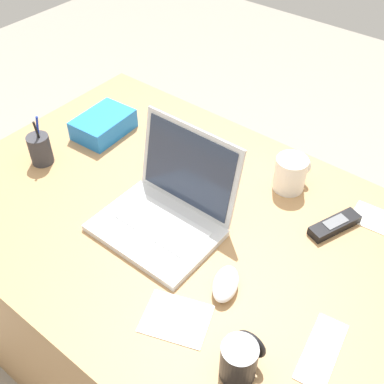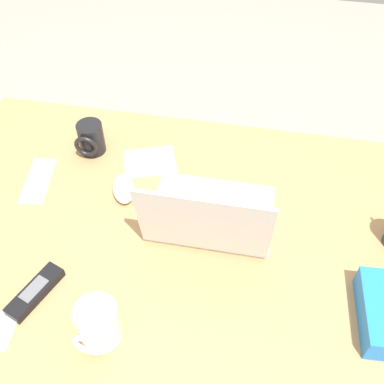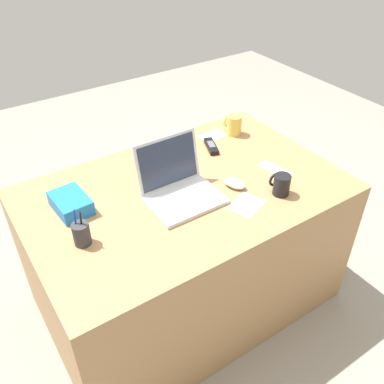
% 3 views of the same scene
% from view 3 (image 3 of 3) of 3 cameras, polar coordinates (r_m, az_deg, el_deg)
% --- Properties ---
extents(ground_plane, '(6.00, 6.00, 0.00)m').
position_cam_3_polar(ground_plane, '(2.41, -0.76, -13.91)').
color(ground_plane, gray).
extents(desk, '(1.43, 0.92, 0.74)m').
position_cam_3_polar(desk, '(2.14, -0.84, -7.60)').
color(desk, '#A87C4F').
rests_on(desk, ground).
extents(laptop, '(0.31, 0.28, 0.25)m').
position_cam_3_polar(laptop, '(1.82, -1.72, 0.65)').
color(laptop, silver).
rests_on(laptop, desk).
extents(computer_mouse, '(0.09, 0.12, 0.04)m').
position_cam_3_polar(computer_mouse, '(1.91, 5.82, 1.17)').
color(computer_mouse, white).
rests_on(computer_mouse, desk).
extents(coffee_mug_white, '(0.08, 0.09, 0.11)m').
position_cam_3_polar(coffee_mug_white, '(2.32, 5.68, 9.07)').
color(coffee_mug_white, '#E0BC4C').
rests_on(coffee_mug_white, desk).
extents(coffee_mug_tall, '(0.07, 0.09, 0.10)m').
position_cam_3_polar(coffee_mug_tall, '(1.88, 11.98, 1.04)').
color(coffee_mug_tall, black).
rests_on(coffee_mug_tall, desk).
extents(coffee_mug_spare, '(0.09, 0.10, 0.10)m').
position_cam_3_polar(coffee_mug_spare, '(2.13, -2.32, 6.57)').
color(coffee_mug_spare, white).
rests_on(coffee_mug_spare, desk).
extents(cordless_phone, '(0.09, 0.15, 0.03)m').
position_cam_3_polar(cordless_phone, '(2.19, 2.62, 6.22)').
color(cordless_phone, black).
rests_on(cordless_phone, desk).
extents(pen_holder, '(0.07, 0.07, 0.15)m').
position_cam_3_polar(pen_holder, '(1.65, -14.76, -5.47)').
color(pen_holder, '#333338').
rests_on(pen_holder, desk).
extents(snack_bag, '(0.14, 0.19, 0.06)m').
position_cam_3_polar(snack_bag, '(1.83, -16.11, -1.46)').
color(snack_bag, blue).
rests_on(snack_bag, desk).
extents(paper_note_near_laptop, '(0.09, 0.18, 0.00)m').
position_cam_3_polar(paper_note_near_laptop, '(2.06, 11.31, 2.95)').
color(paper_note_near_laptop, white).
rests_on(paper_note_near_laptop, desk).
extents(paper_note_left, '(0.18, 0.16, 0.00)m').
position_cam_3_polar(paper_note_left, '(1.82, 7.45, -1.75)').
color(paper_note_left, white).
rests_on(paper_note_left, desk).
extents(paper_note_right, '(0.15, 0.10, 0.00)m').
position_cam_3_polar(paper_note_right, '(2.31, 2.85, 7.62)').
color(paper_note_right, white).
rests_on(paper_note_right, desk).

